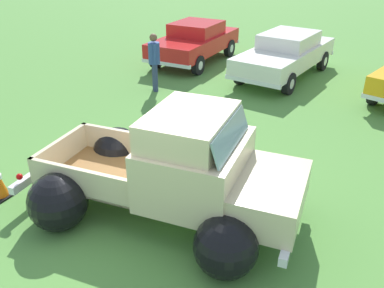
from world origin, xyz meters
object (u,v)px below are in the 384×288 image
Objects in this scene: vintage_pickup_truck at (180,178)px; show_car_1 at (286,53)px; show_car_0 at (195,41)px; spectator_0 at (154,59)px.

show_car_1 is (-0.58, 8.30, 0.03)m from vintage_pickup_truck.
show_car_0 is 3.39m from spectator_0.
vintage_pickup_truck is 1.14× the size of show_car_0.
spectator_0 is at bearing -36.93° from show_car_1.
vintage_pickup_truck reaches higher than show_car_1.
vintage_pickup_truck reaches higher than show_car_0.
spectator_0 is (-3.11, -3.14, 0.20)m from show_car_1.
vintage_pickup_truck is 6.35m from spectator_0.
show_car_0 is 3.47m from show_car_1.
show_car_0 is 0.86× the size of show_car_1.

